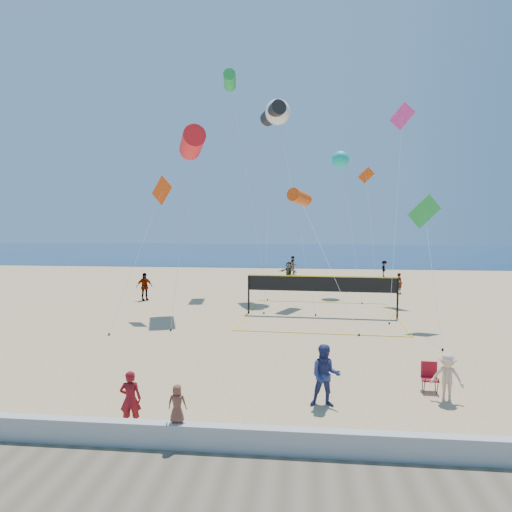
# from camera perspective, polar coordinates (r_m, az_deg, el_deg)

# --- Properties ---
(ground) EXTENTS (120.00, 120.00, 0.00)m
(ground) POSITION_cam_1_polar(r_m,az_deg,el_deg) (14.20, 3.01, -17.72)
(ground) COLOR tan
(ground) RESTS_ON ground
(ocean) EXTENTS (140.00, 50.00, 0.03)m
(ocean) POSITION_cam_1_polar(r_m,az_deg,el_deg) (75.32, 5.45, 0.47)
(ocean) COLOR navy
(ocean) RESTS_ON ground
(seawall) EXTENTS (32.00, 0.30, 0.60)m
(seawall) POSITION_cam_1_polar(r_m,az_deg,el_deg) (11.35, 2.18, -22.06)
(seawall) COLOR #B8B9B4
(seawall) RESTS_ON ground
(boardwalk) EXTENTS (32.00, 3.60, 0.03)m
(boardwalk) POSITION_cam_1_polar(r_m,az_deg,el_deg) (9.76, 1.28, -28.81)
(boardwalk) COLOR brown
(boardwalk) RESTS_ON ground
(woman) EXTENTS (0.60, 0.45, 1.50)m
(woman) POSITION_cam_1_polar(r_m,az_deg,el_deg) (12.78, -15.42, -16.87)
(woman) COLOR maroon
(woman) RESTS_ON ground
(toddler) EXTENTS (0.46, 0.31, 0.91)m
(toddler) POSITION_cam_1_polar(r_m,az_deg,el_deg) (11.46, -9.83, -17.71)
(toddler) COLOR brown
(toddler) RESTS_ON seawall
(bystander_a) EXTENTS (0.88, 0.69, 1.80)m
(bystander_a) POSITION_cam_1_polar(r_m,az_deg,el_deg) (13.72, 8.68, -14.56)
(bystander_a) COLOR navy
(bystander_a) RESTS_ON ground
(bystander_b) EXTENTS (1.05, 0.81, 1.43)m
(bystander_b) POSITION_cam_1_polar(r_m,az_deg,el_deg) (15.10, 22.78, -13.80)
(bystander_b) COLOR #D7B28F
(bystander_b) RESTS_ON ground
(far_person_0) EXTENTS (1.13, 1.02, 1.85)m
(far_person_0) POSITION_cam_1_polar(r_m,az_deg,el_deg) (31.37, -13.78, -3.74)
(far_person_0) COLOR gray
(far_person_0) RESTS_ON ground
(far_person_1) EXTENTS (1.73, 1.12, 1.78)m
(far_person_1) POSITION_cam_1_polar(r_m,az_deg,el_deg) (39.09, 4.09, -2.04)
(far_person_1) COLOR gray
(far_person_1) RESTS_ON ground
(far_person_2) EXTENTS (0.59, 0.65, 1.50)m
(far_person_2) POSITION_cam_1_polar(r_m,az_deg,el_deg) (34.94, 17.46, -3.26)
(far_person_2) COLOR gray
(far_person_2) RESTS_ON ground
(far_person_3) EXTENTS (1.08, 0.98, 1.82)m
(far_person_3) POSITION_cam_1_polar(r_m,az_deg,el_deg) (44.78, 4.68, -1.18)
(far_person_3) COLOR gray
(far_person_3) RESTS_ON ground
(far_person_4) EXTENTS (0.80, 1.10, 1.53)m
(far_person_4) POSITION_cam_1_polar(r_m,az_deg,el_deg) (44.66, 15.74, -1.54)
(far_person_4) COLOR gray
(far_person_4) RESTS_ON ground
(camp_chair) EXTENTS (0.52, 0.63, 1.01)m
(camp_chair) POSITION_cam_1_polar(r_m,az_deg,el_deg) (15.79, 20.87, -13.73)
(camp_chair) COLOR maroon
(camp_chair) RESTS_ON ground
(volleyball_net) EXTENTS (8.82, 8.67, 2.26)m
(volleyball_net) POSITION_cam_1_polar(r_m,az_deg,el_deg) (25.79, 8.18, -4.06)
(volleyball_net) COLOR black
(volleyball_net) RESTS_ON ground
(kite_0) EXTENTS (2.24, 6.98, 10.68)m
(kite_0) POSITION_cam_1_polar(r_m,az_deg,el_deg) (27.59, -7.99, 13.82)
(kite_0) COLOR red
(kite_0) RESTS_ON ground
(kite_1) EXTENTS (2.03, 8.38, 13.54)m
(kite_1) POSITION_cam_1_polar(r_m,az_deg,el_deg) (33.52, 2.13, 17.41)
(kite_1) COLOR black
(kite_1) RESTS_ON ground
(kite_2) EXTENTS (3.73, 9.04, 7.35)m
(kite_2) POSITION_cam_1_polar(r_m,az_deg,el_deg) (29.08, 5.47, 7.32)
(kite_2) COLOR #D2470D
(kite_2) RESTS_ON ground
(kite_3) EXTENTS (1.87, 5.37, 7.84)m
(kite_3) POSITION_cam_1_polar(r_m,az_deg,el_deg) (25.96, -11.95, 7.30)
(kite_3) COLOR #D6440C
(kite_3) RESTS_ON ground
(kite_4) EXTENTS (1.75, 5.05, 6.68)m
(kite_4) POSITION_cam_1_polar(r_m,az_deg,el_deg) (24.42, 20.37, 4.69)
(kite_4) COLOR green
(kite_4) RESTS_ON ground
(kite_5) EXTENTS (2.97, 9.30, 13.30)m
(kite_5) POSITION_cam_1_polar(r_m,az_deg,el_deg) (33.19, 17.75, 15.26)
(kite_5) COLOR #E8368E
(kite_5) RESTS_ON ground
(kite_6) EXTENTS (3.70, 8.36, 13.79)m
(kite_6) POSITION_cam_1_polar(r_m,az_deg,el_deg) (33.52, 2.73, 17.53)
(kite_6) COLOR white
(kite_6) RESTS_ON ground
(kite_7) EXTENTS (1.88, 5.75, 10.40)m
(kite_7) POSITION_cam_1_polar(r_m,az_deg,el_deg) (34.68, 10.51, 11.75)
(kite_7) COLOR #14BAAD
(kite_7) RESTS_ON ground
(kite_8) EXTENTS (3.95, 6.14, 16.48)m
(kite_8) POSITION_cam_1_polar(r_m,az_deg,el_deg) (36.95, -3.30, 21.05)
(kite_8) COLOR green
(kite_8) RESTS_ON ground
(kite_9) EXTENTS (1.47, 6.52, 9.99)m
(kite_9) POSITION_cam_1_polar(r_m,az_deg,el_deg) (41.16, 13.71, 8.91)
(kite_9) COLOR #D2470D
(kite_9) RESTS_ON ground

